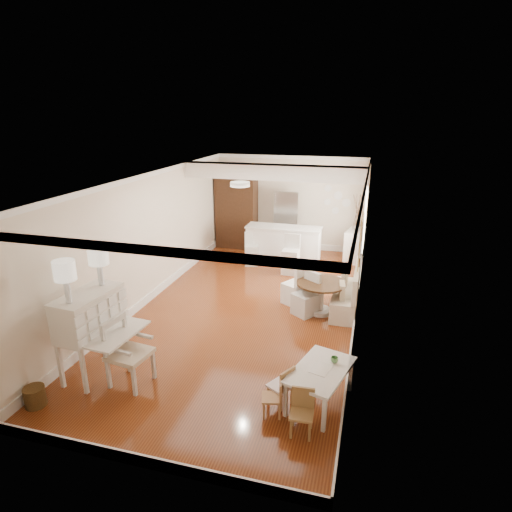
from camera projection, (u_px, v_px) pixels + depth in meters
The scene contains 20 objects.
room at pixel (254, 215), 8.85m from camera, with size 9.00×9.04×2.82m.
secretary_bureau at pixel (92, 334), 6.72m from camera, with size 1.10×1.12×1.40m, color white.
gustavian_armchair at pixel (130, 353), 6.51m from camera, with size 0.61×0.61×1.07m, color beige.
wicker_basket at pixel (35, 396), 6.12m from camera, with size 0.30×0.30×0.30m, color #513819.
kids_table at pixel (320, 386), 6.13m from camera, with size 0.68×1.14×0.57m, color silver.
kids_chair_a at pixel (272, 397), 5.90m from camera, with size 0.27×0.27×0.57m, color #B07E50.
kids_chair_b at pixel (280, 385), 6.11m from camera, with size 0.30×0.30×0.63m, color #B18450.
kids_chair_c at pixel (302, 413), 5.54m from camera, with size 0.30×0.30×0.63m, color #9A7546.
banquette at pixel (346, 288), 8.99m from camera, with size 0.52×1.60×0.98m, color silver.
dining_table at pixel (321, 298), 8.87m from camera, with size 1.02×1.02×0.70m, color #492E17.
slip_chair_near at pixel (306, 294), 8.80m from camera, with size 0.43×0.45×0.90m, color silver.
slip_chair_far at pixel (295, 284), 9.30m from camera, with size 0.44×0.46×0.93m, color white.
breakfast_counter at pixel (283, 245), 11.83m from camera, with size 2.05×0.65×1.03m, color white.
bar_stool_left at pixel (251, 249), 11.67m from camera, with size 0.36×0.36×0.89m, color silver.
bar_stool_right at pixel (291, 255), 11.02m from camera, with size 0.41×0.41×1.02m, color silver.
pantry_cabinet at pixel (237, 210), 13.04m from camera, with size 1.20×0.60×2.30m, color #381E11.
fridge at pixel (298, 223), 12.62m from camera, with size 0.75×0.65×1.80m, color silver.
sideboard at pixel (355, 245), 12.05m from camera, with size 0.41×0.93×0.88m, color white.
pencil_cup at pixel (334, 360), 6.19m from camera, with size 0.11×0.11×0.09m, color #599758.
branch_vase at pixel (358, 226), 11.87m from camera, with size 0.19×0.19×0.20m, color white.
Camera 1 is at (2.38, -8.00, 4.03)m, focal length 30.00 mm.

